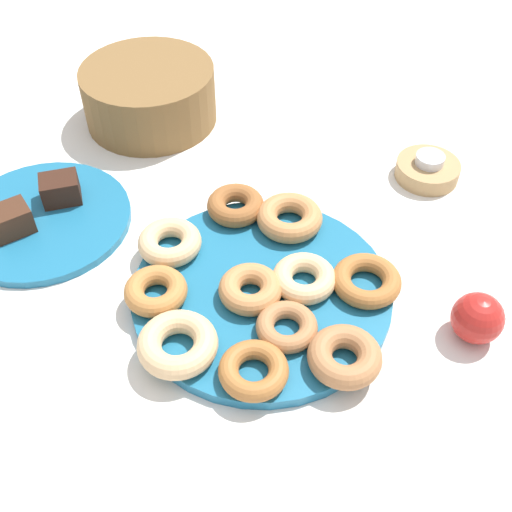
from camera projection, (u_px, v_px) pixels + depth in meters
name	position (u px, v px, depth m)	size (l,w,h in m)	color
ground_plane	(262.00, 296.00, 0.84)	(2.40, 2.40, 0.00)	white
donut_plate	(262.00, 292.00, 0.83)	(0.34, 0.34, 0.02)	#1E6B93
donut_0	(170.00, 242.00, 0.87)	(0.09, 0.09, 0.03)	#EABC84
donut_1	(287.00, 327.00, 0.77)	(0.08, 0.08, 0.02)	#B27547
donut_2	(290.00, 218.00, 0.90)	(0.09, 0.09, 0.03)	#C6844C
donut_3	(178.00, 344.00, 0.75)	(0.10, 0.10, 0.03)	#EABC84
donut_4	(250.00, 289.00, 0.81)	(0.08, 0.08, 0.03)	#C6844C
donut_5	(304.00, 278.00, 0.82)	(0.08, 0.08, 0.03)	#EABC84
donut_6	(367.00, 281.00, 0.82)	(0.09, 0.09, 0.02)	#AD6B33
donut_7	(254.00, 370.00, 0.73)	(0.08, 0.08, 0.02)	#AD6B33
donut_8	(345.00, 357.00, 0.74)	(0.09, 0.09, 0.03)	#B27547
donut_9	(233.00, 206.00, 0.92)	(0.08, 0.08, 0.03)	#995B2D
donut_10	(156.00, 291.00, 0.81)	(0.08, 0.08, 0.03)	#BC7A3D
cake_plate	(43.00, 220.00, 0.93)	(0.26, 0.26, 0.01)	#1E6B93
brownie_near	(11.00, 220.00, 0.89)	(0.06, 0.04, 0.04)	#472819
brownie_far	(60.00, 189.00, 0.94)	(0.06, 0.04, 0.04)	#381E14
candle_holder	(427.00, 170.00, 1.00)	(0.10, 0.10, 0.03)	tan
tealight	(430.00, 159.00, 0.99)	(0.04, 0.04, 0.01)	silver
basket	(149.00, 95.00, 1.09)	(0.23, 0.23, 0.10)	brown
apple	(477.00, 318.00, 0.77)	(0.06, 0.06, 0.06)	red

